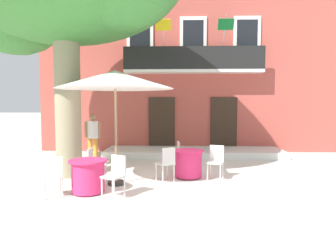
{
  "coord_description": "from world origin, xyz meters",
  "views": [
    {
      "loc": [
        -0.54,
        -7.95,
        2.04
      ],
      "look_at": [
        -0.9,
        2.13,
        1.3
      ],
      "focal_mm": 32.86,
      "sensor_mm": 36.0,
      "label": 1
    }
  ],
  "objects_px": {
    "cafe_chair_near_tree_1": "(167,162)",
    "pedestrian_near_entrance": "(93,136)",
    "cafe_chair_near_tree_0": "(182,154)",
    "cafe_chair_near_tree_2": "(216,160)",
    "cafe_chair_middle_1": "(116,173)",
    "cafe_chair_middle_0": "(53,174)",
    "cafe_umbrella": "(115,80)",
    "cafe_table_near_tree": "(188,163)",
    "cafe_chair_middle_2": "(94,164)",
    "cafe_table_middle": "(88,176)"
  },
  "relations": [
    {
      "from": "cafe_chair_near_tree_0",
      "to": "pedestrian_near_entrance",
      "type": "relative_size",
      "value": 0.54
    },
    {
      "from": "cafe_table_near_tree",
      "to": "cafe_chair_near_tree_0",
      "type": "xyz_separation_m",
      "value": [
        -0.17,
        0.73,
        0.14
      ]
    },
    {
      "from": "cafe_umbrella",
      "to": "cafe_chair_middle_2",
      "type": "bearing_deg",
      "value": 179.42
    },
    {
      "from": "cafe_chair_near_tree_0",
      "to": "cafe_chair_middle_1",
      "type": "distance_m",
      "value": 2.96
    },
    {
      "from": "cafe_table_middle",
      "to": "cafe_umbrella",
      "type": "distance_m",
      "value": 2.39
    },
    {
      "from": "cafe_chair_middle_0",
      "to": "cafe_chair_middle_2",
      "type": "xyz_separation_m",
      "value": [
        0.58,
        1.14,
        0.0
      ]
    },
    {
      "from": "cafe_chair_middle_1",
      "to": "cafe_chair_near_tree_2",
      "type": "bearing_deg",
      "value": 35.29
    },
    {
      "from": "cafe_chair_near_tree_1",
      "to": "cafe_chair_middle_2",
      "type": "relative_size",
      "value": 1.0
    },
    {
      "from": "cafe_chair_middle_0",
      "to": "pedestrian_near_entrance",
      "type": "xyz_separation_m",
      "value": [
        -0.12,
        3.49,
        0.43
      ]
    },
    {
      "from": "cafe_chair_near_tree_0",
      "to": "cafe_chair_middle_0",
      "type": "relative_size",
      "value": 1.0
    },
    {
      "from": "cafe_chair_near_tree_0",
      "to": "cafe_chair_near_tree_2",
      "type": "xyz_separation_m",
      "value": [
        0.91,
        -0.9,
        0.0
      ]
    },
    {
      "from": "cafe_chair_near_tree_0",
      "to": "cafe_chair_middle_0",
      "type": "bearing_deg",
      "value": -136.38
    },
    {
      "from": "cafe_chair_near_tree_0",
      "to": "pedestrian_near_entrance",
      "type": "distance_m",
      "value": 3.06
    },
    {
      "from": "cafe_chair_middle_0",
      "to": "cafe_chair_near_tree_2",
      "type": "bearing_deg",
      "value": 25.55
    },
    {
      "from": "cafe_table_near_tree",
      "to": "pedestrian_near_entrance",
      "type": "distance_m",
      "value": 3.5
    },
    {
      "from": "cafe_chair_near_tree_2",
      "to": "pedestrian_near_entrance",
      "type": "relative_size",
      "value": 0.54
    },
    {
      "from": "cafe_chair_near_tree_2",
      "to": "pedestrian_near_entrance",
      "type": "height_order",
      "value": "pedestrian_near_entrance"
    },
    {
      "from": "cafe_table_near_tree",
      "to": "cafe_chair_middle_2",
      "type": "height_order",
      "value": "cafe_chair_middle_2"
    },
    {
      "from": "cafe_umbrella",
      "to": "pedestrian_near_entrance",
      "type": "distance_m",
      "value": 3.13
    },
    {
      "from": "cafe_chair_near_tree_1",
      "to": "pedestrian_near_entrance",
      "type": "relative_size",
      "value": 0.54
    },
    {
      "from": "cafe_chair_middle_2",
      "to": "cafe_chair_middle_0",
      "type": "bearing_deg",
      "value": -116.83
    },
    {
      "from": "cafe_chair_middle_1",
      "to": "pedestrian_near_entrance",
      "type": "bearing_deg",
      "value": 113.16
    },
    {
      "from": "cafe_chair_near_tree_0",
      "to": "cafe_table_middle",
      "type": "xyz_separation_m",
      "value": [
        -2.16,
        -2.27,
        -0.14
      ]
    },
    {
      "from": "cafe_chair_near_tree_0",
      "to": "cafe_chair_middle_0",
      "type": "distance_m",
      "value": 3.87
    },
    {
      "from": "cafe_chair_middle_0",
      "to": "cafe_chair_middle_2",
      "type": "relative_size",
      "value": 1.0
    },
    {
      "from": "cafe_table_near_tree",
      "to": "cafe_chair_middle_2",
      "type": "relative_size",
      "value": 0.95
    },
    {
      "from": "cafe_chair_middle_1",
      "to": "cafe_chair_near_tree_0",
      "type": "bearing_deg",
      "value": 60.36
    },
    {
      "from": "cafe_table_near_tree",
      "to": "cafe_umbrella",
      "type": "height_order",
      "value": "cafe_umbrella"
    },
    {
      "from": "cafe_chair_near_tree_2",
      "to": "cafe_chair_middle_1",
      "type": "bearing_deg",
      "value": -144.71
    },
    {
      "from": "cafe_chair_middle_1",
      "to": "cafe_table_middle",
      "type": "bearing_deg",
      "value": 156.53
    },
    {
      "from": "cafe_chair_near_tree_2",
      "to": "cafe_table_middle",
      "type": "relative_size",
      "value": 1.05
    },
    {
      "from": "cafe_chair_middle_0",
      "to": "cafe_umbrella",
      "type": "distance_m",
      "value": 2.63
    },
    {
      "from": "cafe_table_near_tree",
      "to": "cafe_chair_middle_2",
      "type": "bearing_deg",
      "value": -161.76
    },
    {
      "from": "cafe_chair_near_tree_1",
      "to": "cafe_chair_middle_1",
      "type": "relative_size",
      "value": 1.0
    },
    {
      "from": "cafe_table_near_tree",
      "to": "cafe_chair_middle_2",
      "type": "distance_m",
      "value": 2.52
    },
    {
      "from": "cafe_table_middle",
      "to": "cafe_chair_middle_2",
      "type": "relative_size",
      "value": 0.95
    },
    {
      "from": "cafe_chair_near_tree_0",
      "to": "cafe_chair_middle_1",
      "type": "xyz_separation_m",
      "value": [
        -1.46,
        -2.57,
        0.0
      ]
    },
    {
      "from": "cafe_chair_near_tree_1",
      "to": "cafe_table_near_tree",
      "type": "bearing_deg",
      "value": 39.66
    },
    {
      "from": "cafe_table_near_tree",
      "to": "cafe_chair_near_tree_2",
      "type": "distance_m",
      "value": 0.77
    },
    {
      "from": "cafe_chair_middle_1",
      "to": "cafe_chair_middle_2",
      "type": "distance_m",
      "value": 1.29
    },
    {
      "from": "cafe_chair_middle_1",
      "to": "cafe_chair_middle_0",
      "type": "bearing_deg",
      "value": -175.99
    },
    {
      "from": "cafe_chair_middle_1",
      "to": "cafe_umbrella",
      "type": "relative_size",
      "value": 0.31
    },
    {
      "from": "cafe_chair_middle_0",
      "to": "cafe_umbrella",
      "type": "bearing_deg",
      "value": 45.08
    },
    {
      "from": "cafe_chair_middle_2",
      "to": "cafe_umbrella",
      "type": "relative_size",
      "value": 0.31
    },
    {
      "from": "cafe_chair_middle_2",
      "to": "pedestrian_near_entrance",
      "type": "bearing_deg",
      "value": 106.55
    },
    {
      "from": "cafe_chair_near_tree_0",
      "to": "cafe_chair_near_tree_2",
      "type": "relative_size",
      "value": 1.0
    },
    {
      "from": "cafe_chair_near_tree_0",
      "to": "cafe_table_middle",
      "type": "height_order",
      "value": "cafe_chair_near_tree_0"
    },
    {
      "from": "cafe_chair_near_tree_0",
      "to": "cafe_chair_middle_1",
      "type": "bearing_deg",
      "value": -119.64
    },
    {
      "from": "cafe_table_middle",
      "to": "cafe_chair_middle_0",
      "type": "xyz_separation_m",
      "value": [
        -0.64,
        -0.39,
        0.14
      ]
    },
    {
      "from": "cafe_chair_near_tree_0",
      "to": "cafe_table_near_tree",
      "type": "bearing_deg",
      "value": -76.94
    }
  ]
}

